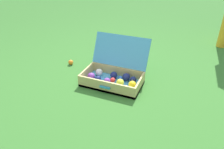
# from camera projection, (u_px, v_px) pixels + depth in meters

# --- Properties ---
(ground_plane) EXTENTS (16.00, 16.00, 0.00)m
(ground_plane) POSITION_uv_depth(u_px,v_px,m) (116.00, 81.00, 2.35)
(ground_plane) COLOR #336B28
(open_suitcase) EXTENTS (0.62, 0.53, 0.44)m
(open_suitcase) POSITION_uv_depth(u_px,v_px,m) (114.00, 74.00, 2.30)
(open_suitcase) COLOR #4799C6
(open_suitcase) RESTS_ON ground
(stray_ball_on_grass) EXTENTS (0.06, 0.06, 0.06)m
(stray_ball_on_grass) POSITION_uv_depth(u_px,v_px,m) (71.00, 62.00, 2.68)
(stray_ball_on_grass) COLOR orange
(stray_ball_on_grass) RESTS_ON ground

